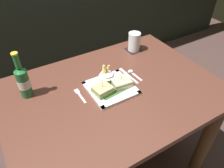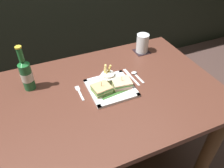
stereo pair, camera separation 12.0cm
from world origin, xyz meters
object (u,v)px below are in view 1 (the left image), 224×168
(square_plate, at_px, (111,88))
(sandwich_half_right, at_px, (121,83))
(knife, at_px, (128,75))
(sandwich_half_left, at_px, (103,90))
(fries_cup, at_px, (107,76))
(dining_table, at_px, (113,110))
(water_glass, at_px, (134,42))
(beer_bottle, at_px, (23,81))
(spoon, at_px, (132,72))
(fork, at_px, (80,95))

(square_plate, relative_size, sandwich_half_right, 2.16)
(sandwich_half_right, bearing_deg, knife, 38.28)
(sandwich_half_left, relative_size, sandwich_half_right, 0.92)
(fries_cup, bearing_deg, knife, -0.30)
(fries_cup, bearing_deg, sandwich_half_right, -55.52)
(sandwich_half_right, distance_m, knife, 0.12)
(dining_table, xyz_separation_m, square_plate, (-0.01, 0.01, 0.17))
(fries_cup, bearing_deg, water_glass, 32.74)
(sandwich_half_left, bearing_deg, fries_cup, 47.66)
(square_plate, xyz_separation_m, sandwich_half_right, (0.06, -0.01, 0.02))
(sandwich_half_left, xyz_separation_m, knife, (0.22, 0.07, -0.03))
(knife, bearing_deg, sandwich_half_right, -141.72)
(dining_table, distance_m, beer_bottle, 0.54)
(spoon, bearing_deg, beer_bottle, 168.12)
(square_plate, distance_m, knife, 0.17)
(fries_cup, bearing_deg, beer_bottle, 162.99)
(sandwich_half_left, relative_size, knife, 0.58)
(spoon, bearing_deg, square_plate, -161.58)
(square_plate, distance_m, water_glass, 0.46)
(dining_table, bearing_deg, square_plate, 123.28)
(dining_table, bearing_deg, fries_cup, 89.68)
(square_plate, bearing_deg, dining_table, -56.72)
(sandwich_half_right, bearing_deg, square_plate, 166.22)
(water_glass, bearing_deg, fries_cup, -147.26)
(fork, distance_m, knife, 0.33)
(square_plate, xyz_separation_m, beer_bottle, (-0.42, 0.19, 0.09))
(square_plate, distance_m, spoon, 0.20)
(beer_bottle, bearing_deg, square_plate, -24.63)
(sandwich_half_left, relative_size, fork, 0.82)
(beer_bottle, bearing_deg, dining_table, -25.59)
(dining_table, xyz_separation_m, beer_bottle, (-0.42, 0.20, 0.26))
(square_plate, height_order, knife, square_plate)
(square_plate, relative_size, water_glass, 1.92)
(square_plate, xyz_separation_m, fork, (-0.17, 0.04, -0.01))
(water_glass, bearing_deg, spoon, -127.19)
(dining_table, bearing_deg, sandwich_half_right, -2.75)
(sandwich_half_left, height_order, water_glass, water_glass)
(sandwich_half_left, xyz_separation_m, sandwich_half_right, (0.12, 0.00, -0.00))
(sandwich_half_right, distance_m, water_glass, 0.42)
(beer_bottle, xyz_separation_m, fork, (0.24, -0.15, -0.10))
(fries_cup, distance_m, fork, 0.19)
(square_plate, xyz_separation_m, sandwich_half_left, (-0.06, -0.01, 0.02))
(sandwich_half_left, relative_size, spoon, 0.86)
(dining_table, xyz_separation_m, sandwich_half_right, (0.05, -0.00, 0.19))
(sandwich_half_right, bearing_deg, sandwich_half_left, -180.00)
(sandwich_half_right, height_order, beer_bottle, beer_bottle)
(sandwich_half_left, distance_m, water_glass, 0.52)
(sandwich_half_left, relative_size, beer_bottle, 0.39)
(dining_table, distance_m, spoon, 0.26)
(sandwich_half_left, xyz_separation_m, fork, (-0.11, 0.06, -0.03))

